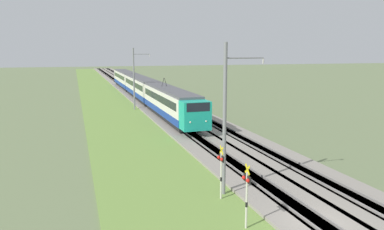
{
  "coord_description": "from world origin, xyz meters",
  "views": [
    {
      "loc": [
        -14.58,
        11.12,
        8.66
      ],
      "look_at": [
        20.81,
        0.0,
        2.27
      ],
      "focal_mm": 35.0,
      "sensor_mm": 36.0,
      "label": 1
    }
  ],
  "objects_px": {
    "catenary_mast_near": "(225,119)",
    "catenary_mast_mid": "(134,78)",
    "passenger_train": "(141,87)",
    "crossing_signal_aux": "(221,168)",
    "crossing_signal_near": "(247,191)"
  },
  "relations": [
    {
      "from": "catenary_mast_near",
      "to": "catenary_mast_mid",
      "type": "relative_size",
      "value": 1.01
    },
    {
      "from": "passenger_train",
      "to": "crossing_signal_near",
      "type": "distance_m",
      "value": 49.82
    },
    {
      "from": "catenary_mast_near",
      "to": "catenary_mast_mid",
      "type": "distance_m",
      "value": 34.6
    },
    {
      "from": "catenary_mast_near",
      "to": "catenary_mast_mid",
      "type": "height_order",
      "value": "catenary_mast_near"
    },
    {
      "from": "passenger_train",
      "to": "catenary_mast_near",
      "type": "relative_size",
      "value": 6.9
    },
    {
      "from": "passenger_train",
      "to": "catenary_mast_mid",
      "type": "relative_size",
      "value": 6.97
    },
    {
      "from": "passenger_train",
      "to": "crossing_signal_near",
      "type": "height_order",
      "value": "passenger_train"
    },
    {
      "from": "crossing_signal_aux",
      "to": "catenary_mast_mid",
      "type": "height_order",
      "value": "catenary_mast_mid"
    },
    {
      "from": "crossing_signal_aux",
      "to": "catenary_mast_near",
      "type": "height_order",
      "value": "catenary_mast_near"
    },
    {
      "from": "crossing_signal_near",
      "to": "catenary_mast_mid",
      "type": "height_order",
      "value": "catenary_mast_mid"
    },
    {
      "from": "crossing_signal_aux",
      "to": "catenary_mast_mid",
      "type": "bearing_deg",
      "value": -90.82
    },
    {
      "from": "crossing_signal_aux",
      "to": "crossing_signal_near",
      "type": "bearing_deg",
      "value": 86.86
    },
    {
      "from": "passenger_train",
      "to": "catenary_mast_near",
      "type": "bearing_deg",
      "value": -3.55
    },
    {
      "from": "catenary_mast_near",
      "to": "catenary_mast_mid",
      "type": "bearing_deg",
      "value": -0.0
    },
    {
      "from": "catenary_mast_mid",
      "to": "crossing_signal_aux",
      "type": "bearing_deg",
      "value": 179.18
    }
  ]
}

